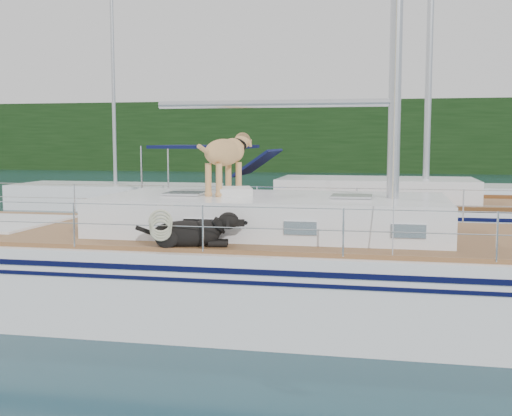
# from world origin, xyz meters

# --- Properties ---
(ground) EXTENTS (120.00, 120.00, 0.00)m
(ground) POSITION_xyz_m (0.00, 0.00, 0.00)
(ground) COLOR black
(ground) RESTS_ON ground
(tree_line) EXTENTS (90.00, 3.00, 6.00)m
(tree_line) POSITION_xyz_m (0.00, 45.00, 3.00)
(tree_line) COLOR black
(tree_line) RESTS_ON ground
(shore_bank) EXTENTS (92.00, 1.00, 1.20)m
(shore_bank) POSITION_xyz_m (0.00, 46.20, 0.60)
(shore_bank) COLOR #595147
(shore_bank) RESTS_ON ground
(main_sailboat) EXTENTS (12.00, 3.85, 14.01)m
(main_sailboat) POSITION_xyz_m (0.09, -0.00, 0.68)
(main_sailboat) COLOR white
(main_sailboat) RESTS_ON ground
(neighbor_sailboat) EXTENTS (11.00, 3.50, 13.30)m
(neighbor_sailboat) POSITION_xyz_m (1.16, 6.60, 0.63)
(neighbor_sailboat) COLOR white
(neighbor_sailboat) RESTS_ON ground
(bg_boat_west) EXTENTS (8.00, 3.00, 11.65)m
(bg_boat_west) POSITION_xyz_m (-8.00, 14.00, 0.45)
(bg_boat_west) COLOR white
(bg_boat_west) RESTS_ON ground
(bg_boat_center) EXTENTS (7.20, 3.00, 11.65)m
(bg_boat_center) POSITION_xyz_m (4.00, 16.00, 0.45)
(bg_boat_center) COLOR white
(bg_boat_center) RESTS_ON ground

